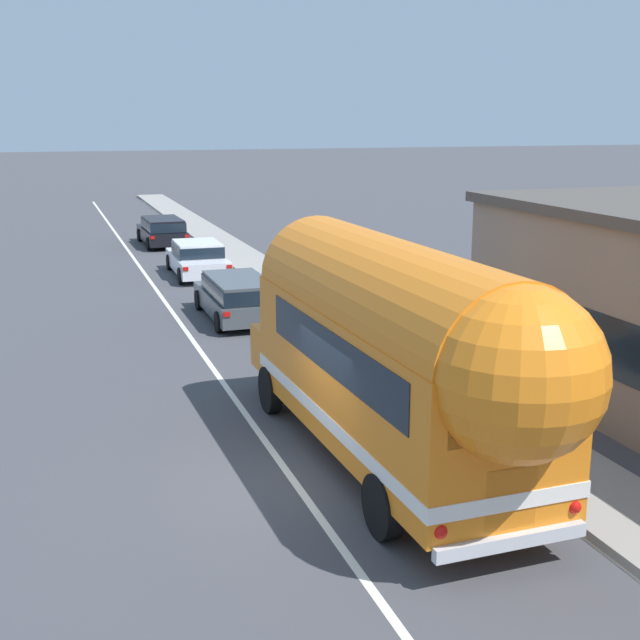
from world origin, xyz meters
TOP-DOWN VIEW (x-y plane):
  - ground_plane at (0.00, 0.00)m, footprint 300.00×300.00m
  - lane_markings at (1.65, 12.00)m, footprint 3.70×80.00m
  - sidewalk_slab at (4.57, 10.00)m, footprint 2.00×90.00m
  - painted_bus at (1.81, -0.25)m, footprint 2.77×10.39m
  - car_lead at (1.78, 11.98)m, footprint 1.96×4.62m
  - car_second at (1.97, 19.82)m, footprint 2.06×4.70m
  - car_third at (1.80, 28.34)m, footprint 2.04×4.66m

SIDE VIEW (x-z plane):
  - ground_plane at x=0.00m, z-range 0.00..0.00m
  - lane_markings at x=1.65m, z-range 0.00..0.01m
  - sidewalk_slab at x=4.57m, z-range 0.00..0.15m
  - car_second at x=1.97m, z-range 0.06..1.43m
  - car_third at x=1.80m, z-range 0.10..1.47m
  - car_lead at x=1.78m, z-range 0.11..1.48m
  - painted_bus at x=1.81m, z-range 0.24..4.37m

